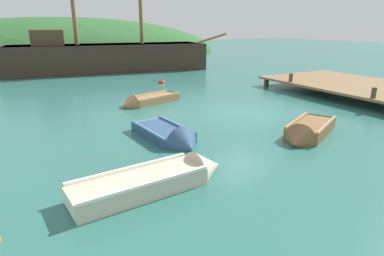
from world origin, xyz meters
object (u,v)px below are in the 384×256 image
at_px(sailing_ship, 107,61).
at_px(rowboat_center, 307,133).
at_px(rowboat_outer_left, 171,138).
at_px(buoy_red, 162,83).
at_px(rowboat_far, 147,102).
at_px(rowboat_outer_right, 160,181).

xyz_separation_m(sailing_ship, rowboat_center, (1.46, -19.05, -0.68)).
bearing_deg(sailing_ship, rowboat_outer_left, -90.44).
xyz_separation_m(rowboat_outer_left, buoy_red, (4.09, 9.96, -0.08)).
bearing_deg(rowboat_far, rowboat_outer_right, 53.67).
bearing_deg(rowboat_outer_left, rowboat_center, 60.72).
bearing_deg(buoy_red, rowboat_center, -90.08).
xyz_separation_m(rowboat_center, buoy_red, (0.02, 11.81, -0.13)).
relative_size(rowboat_center, rowboat_outer_left, 1.01).
xyz_separation_m(rowboat_far, buoy_red, (2.91, 4.87, -0.11)).
xyz_separation_m(rowboat_outer_right, rowboat_far, (2.73, 7.80, -0.03)).
bearing_deg(buoy_red, rowboat_far, -120.84).
height_order(rowboat_outer_right, rowboat_outer_left, rowboat_outer_left).
bearing_deg(rowboat_far, sailing_ship, -113.79).
relative_size(sailing_ship, rowboat_outer_right, 4.73).
height_order(rowboat_center, rowboat_outer_left, rowboat_outer_left).
relative_size(sailing_ship, rowboat_center, 5.76).
height_order(sailing_ship, rowboat_outer_left, sailing_ship).
bearing_deg(rowboat_center, rowboat_far, -93.49).
distance_m(rowboat_outer_right, rowboat_outer_left, 3.11).
xyz_separation_m(rowboat_far, rowboat_center, (2.89, -6.95, 0.02)).
xyz_separation_m(rowboat_center, rowboat_outer_left, (-4.07, 1.85, -0.05)).
relative_size(sailing_ship, rowboat_far, 5.62).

